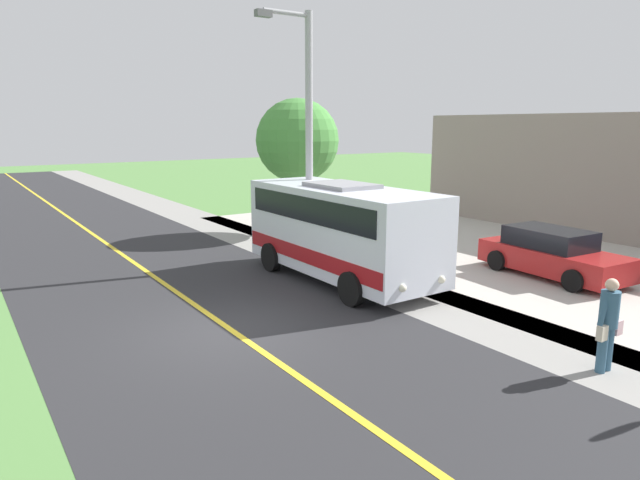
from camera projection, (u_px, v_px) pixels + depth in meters
ground_plane at (231, 330)px, 12.50m from camera, size 120.00×120.00×0.00m
road_surface at (231, 330)px, 12.50m from camera, size 8.00×100.00×0.01m
sidewalk at (403, 292)px, 15.36m from camera, size 2.40×100.00×0.01m
road_centre_line at (231, 330)px, 12.50m from camera, size 0.16×100.00×0.00m
shuttle_bus_front at (341, 228)px, 16.23m from camera, size 2.66×6.86×2.90m
pedestrian_with_bags at (608, 322)px, 10.23m from camera, size 0.72×0.34×1.80m
street_light_pole at (306, 129)px, 17.85m from camera, size 1.97×0.24×8.01m
parked_car_near at (552, 254)px, 16.86m from camera, size 2.26×4.52×1.45m
tree_curbside at (297, 141)px, 23.05m from camera, size 3.46×3.46×5.63m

